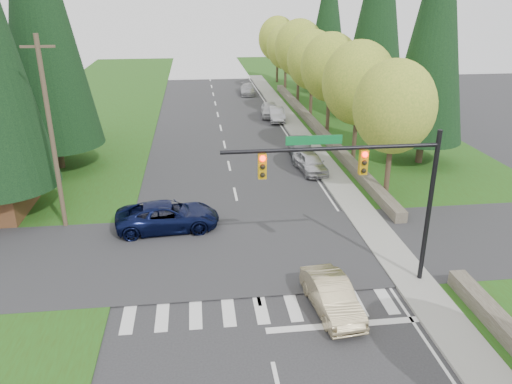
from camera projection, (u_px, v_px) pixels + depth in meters
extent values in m
plane|color=#28282B|center=(273.00, 364.00, 17.00)|extent=(120.00, 120.00, 0.00)
cube|color=#2A4712|center=(405.00, 163.00, 36.87)|extent=(14.00, 110.00, 0.06)
cube|color=#2A4712|center=(40.00, 178.00, 33.94)|extent=(14.00, 110.00, 0.06)
cube|color=#28282B|center=(248.00, 252.00, 24.37)|extent=(120.00, 8.00, 0.10)
cube|color=gray|center=(318.00, 157.00, 38.01)|extent=(1.80, 80.00, 0.13)
cube|color=gray|center=(308.00, 158.00, 37.91)|extent=(0.20, 80.00, 0.13)
cube|color=#4C4438|center=(316.00, 127.00, 45.46)|extent=(0.70, 40.00, 0.70)
cylinder|color=black|center=(429.00, 210.00, 20.68)|extent=(0.20, 0.20, 6.80)
cylinder|color=black|center=(332.00, 149.00, 19.15)|extent=(8.60, 0.16, 0.16)
cube|color=#0C662D|center=(314.00, 140.00, 18.99)|extent=(2.20, 0.04, 0.35)
cube|color=#BF8C0C|center=(363.00, 162.00, 19.52)|extent=(0.32, 0.24, 1.00)
sphere|color=#FF0C05|center=(365.00, 155.00, 19.26)|extent=(0.22, 0.22, 0.22)
cube|color=#BF8C0C|center=(262.00, 166.00, 19.07)|extent=(0.32, 0.24, 1.00)
sphere|color=#FF0C05|center=(263.00, 159.00, 18.81)|extent=(0.22, 0.22, 0.22)
cylinder|color=#473828|center=(52.00, 137.00, 25.11)|extent=(0.24, 0.24, 10.00)
cube|color=#473828|center=(38.00, 47.00, 23.47)|extent=(1.60, 0.10, 0.12)
cylinder|color=#38281C|center=(389.00, 160.00, 30.04)|extent=(0.32, 0.32, 4.76)
ellipsoid|color=olive|center=(394.00, 107.00, 28.83)|extent=(4.80, 4.80, 5.52)
cylinder|color=#38281C|center=(355.00, 129.00, 36.46)|extent=(0.32, 0.32, 4.93)
ellipsoid|color=olive|center=(359.00, 83.00, 35.21)|extent=(5.20, 5.20, 5.98)
cylinder|color=#38281C|center=(328.00, 108.00, 42.86)|extent=(0.32, 0.32, 5.04)
ellipsoid|color=olive|center=(330.00, 67.00, 41.59)|extent=(5.00, 5.00, 5.75)
cylinder|color=#38281C|center=(311.00, 94.00, 49.36)|extent=(0.32, 0.32, 4.82)
ellipsoid|color=olive|center=(313.00, 60.00, 48.14)|extent=(5.00, 5.00, 5.75)
cylinder|color=#38281C|center=(298.00, 80.00, 55.76)|extent=(0.32, 0.32, 5.15)
ellipsoid|color=olive|center=(299.00, 48.00, 54.45)|extent=(5.40, 5.40, 6.21)
cylinder|color=#38281C|center=(285.00, 73.00, 62.26)|extent=(0.32, 0.32, 4.70)
ellipsoid|color=olive|center=(286.00, 47.00, 61.07)|extent=(4.80, 4.80, 5.52)
cylinder|color=#38281C|center=(277.00, 64.00, 68.67)|extent=(0.32, 0.32, 4.98)
ellipsoid|color=olive|center=(278.00, 39.00, 67.40)|extent=(5.20, 5.20, 5.98)
cylinder|color=#38281C|center=(7.00, 198.00, 28.06)|extent=(0.50, 0.50, 2.00)
cylinder|color=#38281C|center=(60.00, 155.00, 35.53)|extent=(0.50, 0.50, 2.00)
cone|color=black|center=(36.00, 0.00, 31.69)|extent=(6.46, 6.46, 19.00)
cylinder|color=#38281C|center=(52.00, 134.00, 40.83)|extent=(0.50, 0.50, 2.00)
cone|color=black|center=(33.00, 13.00, 37.36)|extent=(5.78, 5.78, 17.00)
cylinder|color=#38281C|center=(420.00, 150.00, 36.62)|extent=(0.50, 0.50, 2.00)
cone|color=black|center=(436.00, 24.00, 33.33)|extent=(5.44, 5.44, 16.00)
cylinder|color=#38281C|center=(370.00, 108.00, 49.62)|extent=(0.50, 0.50, 2.00)
cone|color=black|center=(379.00, 3.00, 45.96)|extent=(6.12, 6.12, 18.00)
cylinder|color=#38281C|center=(325.00, 84.00, 62.40)|extent=(0.50, 0.50, 2.00)
cone|color=black|center=(329.00, 14.00, 59.30)|extent=(5.10, 5.10, 15.00)
imported|color=tan|center=(332.00, 296.00, 19.63)|extent=(1.84, 4.17, 1.33)
imported|color=#0A1034|center=(168.00, 216.00, 26.40)|extent=(5.57, 2.88, 1.50)
imported|color=silver|center=(311.00, 163.00, 34.89)|extent=(2.01, 4.15, 1.37)
imported|color=slate|center=(302.00, 150.00, 37.77)|extent=(2.12, 4.45, 1.25)
imported|color=#A1A0A5|center=(277.00, 114.00, 48.72)|extent=(1.66, 4.09, 1.32)
imported|color=silver|center=(270.00, 109.00, 50.47)|extent=(2.09, 4.33, 1.42)
imported|color=#A0A1A5|center=(248.00, 89.00, 61.28)|extent=(2.05, 4.43, 1.25)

